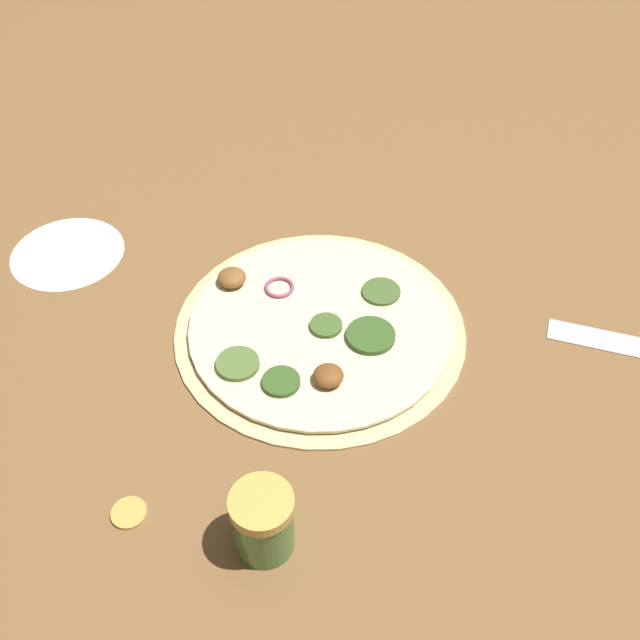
% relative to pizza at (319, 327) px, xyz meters
% --- Properties ---
extents(ground_plane, '(3.00, 3.00, 0.00)m').
position_rel_pizza_xyz_m(ground_plane, '(0.00, -0.00, -0.01)').
color(ground_plane, brown).
extents(pizza, '(0.34, 0.34, 0.03)m').
position_rel_pizza_xyz_m(pizza, '(0.00, 0.00, 0.00)').
color(pizza, beige).
rests_on(pizza, ground_plane).
extents(spice_jar, '(0.06, 0.06, 0.07)m').
position_rel_pizza_xyz_m(spice_jar, '(-0.24, -0.13, 0.03)').
color(spice_jar, '#4C7F42').
rests_on(spice_jar, ground_plane).
extents(loose_cap, '(0.03, 0.03, 0.01)m').
position_rel_pizza_xyz_m(loose_cap, '(-0.30, -0.01, -0.00)').
color(loose_cap, gold).
rests_on(loose_cap, ground_plane).
extents(flour_patch, '(0.14, 0.14, 0.00)m').
position_rel_pizza_xyz_m(flour_patch, '(-0.10, 0.34, -0.01)').
color(flour_patch, white).
rests_on(flour_patch, ground_plane).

